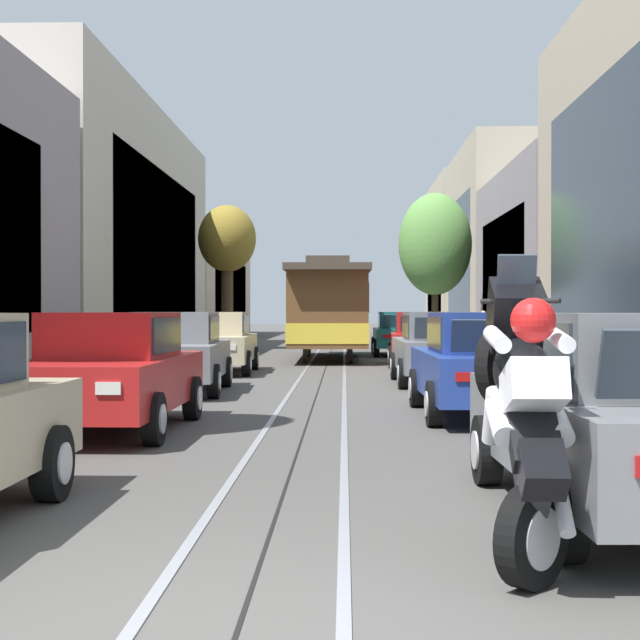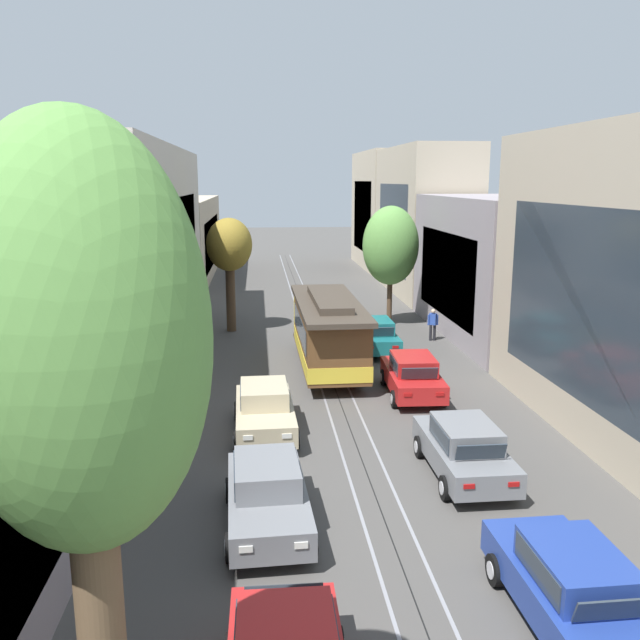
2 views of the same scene
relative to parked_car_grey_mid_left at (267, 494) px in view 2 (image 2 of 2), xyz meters
name	(u,v)px [view 2 (image 2 of 2)]	position (x,y,z in m)	size (l,w,h in m)	color
ground_plane	(326,364)	(2.79, 13.77, -0.80)	(172.18, 172.18, 0.00)	#4C4947
trolley_track_rails	(316,338)	(2.79, 18.66, -0.79)	(1.14, 76.87, 0.01)	gray
building_facade_left	(116,267)	(-6.75, 17.15, 3.22)	(5.96, 68.57, 9.58)	gray
building_facade_right	(489,240)	(12.06, 19.68, 4.07)	(5.90, 68.57, 10.65)	beige
parked_car_grey_mid_left	(267,494)	(0.00, 0.00, 0.00)	(2.12, 4.41, 1.58)	slate
parked_car_beige_fourth_left	(265,409)	(0.01, 5.85, 0.00)	(2.07, 4.39, 1.58)	#C1B28E
parked_car_blue_second_right	(572,587)	(5.42, -4.10, 0.00)	(2.05, 4.38, 1.58)	#233D93
parked_car_grey_mid_right	(464,449)	(5.40, 2.17, 0.00)	(2.02, 4.37, 1.58)	slate
parked_car_red_fourth_right	(412,375)	(5.59, 9.09, 0.00)	(2.13, 4.42, 1.58)	red
parked_car_teal_fifth_right	(375,335)	(5.32, 15.67, 0.00)	(2.00, 4.36, 1.58)	#196B70
street_tree_kerb_left_near	(80,359)	(-1.82, -7.97, 5.51)	(2.54, 2.20, 8.67)	brown
street_tree_kerb_left_second	(229,247)	(-1.61, 20.77, 3.72)	(2.42, 2.63, 6.06)	#4C3826
street_tree_kerb_right_second	(391,246)	(7.16, 21.42, 3.64)	(3.11, 2.58, 6.63)	#4C3826
cable_car_trolley	(329,333)	(2.79, 12.58, 0.86)	(2.64, 9.15, 3.28)	brown
pedestrian_on_left_pavement	(433,323)	(8.63, 17.59, 0.12)	(0.55, 0.39, 1.63)	black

